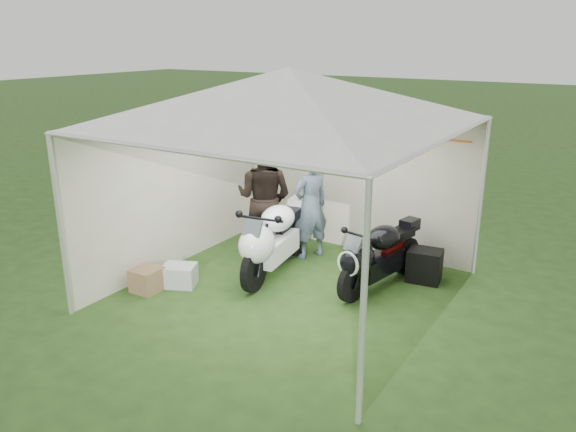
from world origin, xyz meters
name	(u,v)px	position (x,y,z in m)	size (l,w,h in m)	color
ground	(288,291)	(0.00, 0.00, 0.00)	(80.00, 80.00, 0.00)	#264119
canopy_tent	(289,102)	(0.00, 0.03, 2.58)	(5.66, 5.66, 3.00)	silver
motorcycle_white	(273,237)	(-0.49, 0.39, 0.58)	(0.65, 2.10, 1.04)	black
motorcycle_black	(377,255)	(0.98, 0.73, 0.51)	(0.63, 1.84, 0.91)	black
paddock_stand	(408,261)	(1.14, 1.55, 0.15)	(0.41, 0.25, 0.30)	#0F0FC4
person_dark_jacket	(264,198)	(-1.03, 0.95, 0.96)	(0.93, 0.73, 1.92)	black
person_blue_jacket	(310,206)	(-0.39, 1.29, 0.84)	(0.61, 0.40, 1.68)	slate
equipment_box	(424,265)	(1.46, 1.34, 0.23)	(0.47, 0.38, 0.47)	black
crate_0	(179,275)	(-1.41, -0.64, 0.15)	(0.45, 0.35, 0.30)	silver
crate_1	(147,280)	(-1.67, -1.00, 0.16)	(0.37, 0.37, 0.33)	olive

